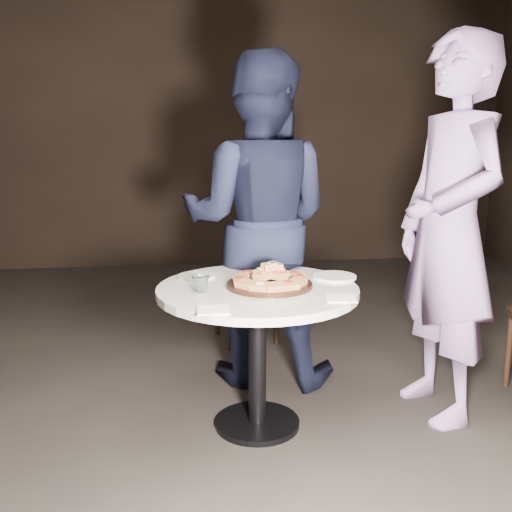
{
  "coord_description": "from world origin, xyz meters",
  "views": [
    {
      "loc": [
        -0.4,
        -2.47,
        1.35
      ],
      "look_at": [
        -0.07,
        0.04,
        0.81
      ],
      "focal_mm": 40.0,
      "sensor_mm": 36.0,
      "label": 1
    }
  ],
  "objects_px": {
    "serving_board": "(269,285)",
    "water_glass": "(201,284)",
    "focaccia_pile": "(270,277)",
    "diner_navy": "(258,222)",
    "table": "(257,313)",
    "diner_teal": "(449,231)",
    "chair_far": "(250,276)"
  },
  "relations": [
    {
      "from": "serving_board",
      "to": "chair_far",
      "type": "relative_size",
      "value": 0.49
    },
    {
      "from": "diner_navy",
      "to": "table",
      "type": "bearing_deg",
      "value": 98.25
    },
    {
      "from": "table",
      "to": "diner_navy",
      "type": "height_order",
      "value": "diner_navy"
    },
    {
      "from": "water_glass",
      "to": "chair_far",
      "type": "height_order",
      "value": "chair_far"
    },
    {
      "from": "table",
      "to": "diner_navy",
      "type": "relative_size",
      "value": 0.58
    },
    {
      "from": "table",
      "to": "focaccia_pile",
      "type": "height_order",
      "value": "focaccia_pile"
    },
    {
      "from": "serving_board",
      "to": "focaccia_pile",
      "type": "relative_size",
      "value": 1.13
    },
    {
      "from": "serving_board",
      "to": "focaccia_pile",
      "type": "height_order",
      "value": "focaccia_pile"
    },
    {
      "from": "focaccia_pile",
      "to": "diner_navy",
      "type": "xyz_separation_m",
      "value": [
        0.02,
        0.58,
        0.16
      ]
    },
    {
      "from": "chair_far",
      "to": "focaccia_pile",
      "type": "bearing_deg",
      "value": 75.77
    },
    {
      "from": "serving_board",
      "to": "diner_navy",
      "type": "bearing_deg",
      "value": 87.53
    },
    {
      "from": "chair_far",
      "to": "water_glass",
      "type": "bearing_deg",
      "value": 60.76
    },
    {
      "from": "table",
      "to": "chair_far",
      "type": "xyz_separation_m",
      "value": [
        0.1,
        1.09,
        -0.1
      ]
    },
    {
      "from": "focaccia_pile",
      "to": "chair_far",
      "type": "relative_size",
      "value": 0.44
    },
    {
      "from": "serving_board",
      "to": "water_glass",
      "type": "relative_size",
      "value": 5.05
    },
    {
      "from": "table",
      "to": "diner_teal",
      "type": "height_order",
      "value": "diner_teal"
    },
    {
      "from": "diner_navy",
      "to": "water_glass",
      "type": "bearing_deg",
      "value": 78.04
    },
    {
      "from": "serving_board",
      "to": "diner_navy",
      "type": "height_order",
      "value": "diner_navy"
    },
    {
      "from": "table",
      "to": "serving_board",
      "type": "relative_size",
      "value": 2.63
    },
    {
      "from": "serving_board",
      "to": "chair_far",
      "type": "bearing_deg",
      "value": 87.79
    },
    {
      "from": "water_glass",
      "to": "chair_far",
      "type": "bearing_deg",
      "value": 72.88
    },
    {
      "from": "table",
      "to": "serving_board",
      "type": "xyz_separation_m",
      "value": [
        0.05,
        -0.01,
        0.14
      ]
    },
    {
      "from": "diner_teal",
      "to": "serving_board",
      "type": "bearing_deg",
      "value": -94.31
    },
    {
      "from": "diner_teal",
      "to": "water_glass",
      "type": "bearing_deg",
      "value": -92.75
    },
    {
      "from": "chair_far",
      "to": "diner_teal",
      "type": "distance_m",
      "value": 1.4
    },
    {
      "from": "table",
      "to": "diner_navy",
      "type": "bearing_deg",
      "value": 82.22
    },
    {
      "from": "chair_far",
      "to": "diner_teal",
      "type": "height_order",
      "value": "diner_teal"
    },
    {
      "from": "table",
      "to": "chair_far",
      "type": "height_order",
      "value": "chair_far"
    },
    {
      "from": "focaccia_pile",
      "to": "water_glass",
      "type": "relative_size",
      "value": 4.48
    },
    {
      "from": "chair_far",
      "to": "serving_board",
      "type": "bearing_deg",
      "value": 75.67
    },
    {
      "from": "chair_far",
      "to": "diner_teal",
      "type": "bearing_deg",
      "value": 115.72
    },
    {
      "from": "serving_board",
      "to": "focaccia_pile",
      "type": "distance_m",
      "value": 0.04
    }
  ]
}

